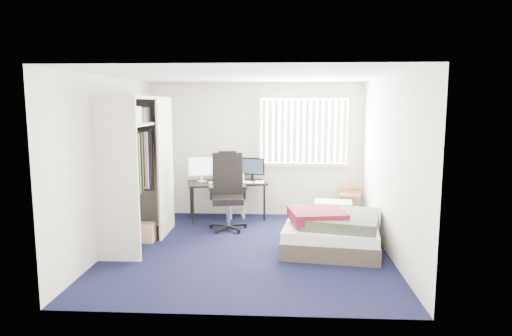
{
  "coord_description": "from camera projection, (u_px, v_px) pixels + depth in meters",
  "views": [
    {
      "loc": [
        0.48,
        -6.43,
        2.14
      ],
      "look_at": [
        0.1,
        0.4,
        1.14
      ],
      "focal_mm": 32.0,
      "sensor_mm": 36.0,
      "label": 1
    }
  ],
  "objects": [
    {
      "name": "ground",
      "position": [
        248.0,
        249.0,
        6.69
      ],
      "size": [
        4.2,
        4.2,
        0.0
      ],
      "primitive_type": "plane",
      "color": "black",
      "rests_on": "ground"
    },
    {
      "name": "room_shell",
      "position": [
        247.0,
        147.0,
        6.47
      ],
      "size": [
        4.2,
        4.2,
        4.2
      ],
      "color": "silver",
      "rests_on": "ground"
    },
    {
      "name": "window_assembly",
      "position": [
        304.0,
        131.0,
        8.43
      ],
      "size": [
        1.72,
        0.09,
        1.32
      ],
      "color": "white",
      "rests_on": "ground"
    },
    {
      "name": "closet",
      "position": [
        138.0,
        155.0,
        6.85
      ],
      "size": [
        0.64,
        1.84,
        2.22
      ],
      "color": "beige",
      "rests_on": "ground"
    },
    {
      "name": "desk",
      "position": [
        227.0,
        179.0,
        8.35
      ],
      "size": [
        1.53,
        0.99,
        1.15
      ],
      "color": "black",
      "rests_on": "ground"
    },
    {
      "name": "office_chair",
      "position": [
        228.0,
        199.0,
        7.73
      ],
      "size": [
        0.69,
        0.69,
        1.31
      ],
      "color": "black",
      "rests_on": "ground"
    },
    {
      "name": "footstool",
      "position": [
        237.0,
        207.0,
        8.45
      ],
      "size": [
        0.39,
        0.34,
        0.27
      ],
      "color": "white",
      "rests_on": "ground"
    },
    {
      "name": "nightstand",
      "position": [
        350.0,
        195.0,
        8.36
      ],
      "size": [
        0.46,
        0.79,
        0.69
      ],
      "color": "brown",
      "rests_on": "ground"
    },
    {
      "name": "bed",
      "position": [
        332.0,
        228.0,
        6.83
      ],
      "size": [
        1.59,
        1.97,
        0.6
      ],
      "color": "#3D342C",
      "rests_on": "ground"
    },
    {
      "name": "pine_box",
      "position": [
        143.0,
        232.0,
        7.05
      ],
      "size": [
        0.38,
        0.28,
        0.28
      ],
      "primitive_type": "cube",
      "rotation": [
        0.0,
        0.0,
        -0.01
      ],
      "color": "tan",
      "rests_on": "ground"
    }
  ]
}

